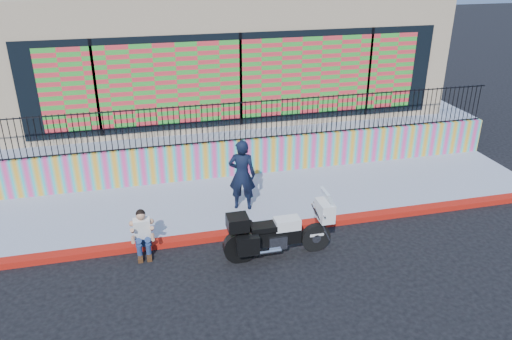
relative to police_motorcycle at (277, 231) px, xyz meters
name	(u,v)px	position (x,y,z in m)	size (l,w,h in m)	color
ground	(277,231)	(0.31, 1.04, -0.65)	(90.00, 90.00, 0.00)	black
red_curb	(277,228)	(0.31, 1.04, -0.58)	(16.00, 0.30, 0.15)	#9F140B
sidewalk	(261,199)	(0.31, 2.69, -0.58)	(16.00, 3.00, 0.15)	#8A90A6
mural_wall	(248,157)	(0.31, 4.29, 0.05)	(16.00, 0.20, 1.10)	#ED3E8C
metal_fence	(247,121)	(0.31, 4.29, 1.20)	(15.80, 0.04, 1.20)	black
elevated_platform	(219,110)	(0.31, 9.39, -0.03)	(16.00, 10.00, 1.25)	#8A90A6
storefront_building	(218,43)	(0.31, 9.18, 2.60)	(14.00, 8.06, 4.00)	tan
police_motorcycle	(277,231)	(0.00, 0.00, 0.00)	(2.49, 0.82, 1.55)	black
police_officer	(242,175)	(-0.32, 2.18, 0.46)	(0.70, 0.46, 1.93)	black
seated_man	(143,237)	(-2.96, 0.81, -0.20)	(0.54, 0.71, 1.06)	navy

